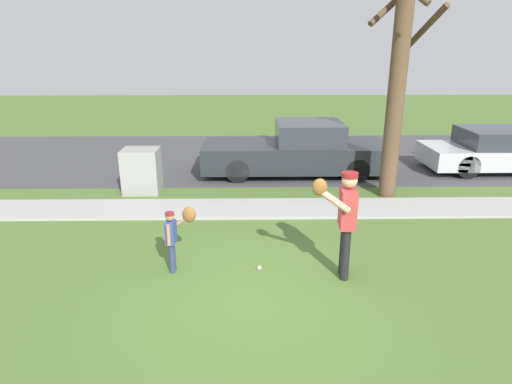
# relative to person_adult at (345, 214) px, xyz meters

# --- Properties ---
(ground_plane) EXTENTS (48.00, 48.00, 0.00)m
(ground_plane) POSITION_rel_person_adult_xyz_m (-1.33, 2.95, -1.08)
(ground_plane) COLOR #4C6B2D
(sidewalk_strip) EXTENTS (36.00, 1.20, 0.06)m
(sidewalk_strip) POSITION_rel_person_adult_xyz_m (-1.33, 3.05, -1.05)
(sidewalk_strip) COLOR #A3A39E
(sidewalk_strip) RESTS_ON ground
(road_surface) EXTENTS (36.00, 6.80, 0.02)m
(road_surface) POSITION_rel_person_adult_xyz_m (-1.33, 8.05, -1.07)
(road_surface) COLOR #424244
(road_surface) RESTS_ON ground
(person_adult) EXTENTS (0.73, 0.62, 1.74)m
(person_adult) POSITION_rel_person_adult_xyz_m (0.00, 0.00, 0.00)
(person_adult) COLOR black
(person_adult) RESTS_ON ground
(person_child) EXTENTS (0.48, 0.39, 1.07)m
(person_child) POSITION_rel_person_adult_xyz_m (-2.64, 0.26, -0.38)
(person_child) COLOR navy
(person_child) RESTS_ON ground
(baseball) EXTENTS (0.07, 0.07, 0.07)m
(baseball) POSITION_rel_person_adult_xyz_m (-1.30, 0.25, -1.05)
(baseball) COLOR white
(baseball) RESTS_ON ground
(utility_cabinet) EXTENTS (0.89, 0.76, 1.10)m
(utility_cabinet) POSITION_rel_person_adult_xyz_m (-4.15, 4.38, -0.53)
(utility_cabinet) COLOR gray
(utility_cabinet) RESTS_ON ground
(street_tree_near) EXTENTS (1.85, 1.89, 5.95)m
(street_tree_near) POSITION_rel_person_adult_xyz_m (1.93, 3.98, 2.06)
(street_tree_near) COLOR brown
(street_tree_near) RESTS_ON ground
(parked_pickup_dark) EXTENTS (5.20, 1.95, 1.48)m
(parked_pickup_dark) POSITION_rel_person_adult_xyz_m (-0.08, 5.96, -0.41)
(parked_pickup_dark) COLOR #23282D
(parked_pickup_dark) RESTS_ON road_surface
(parked_sedan_silver) EXTENTS (4.60, 1.80, 1.23)m
(parked_sedan_silver) POSITION_rel_person_adult_xyz_m (6.01, 6.17, -0.46)
(parked_sedan_silver) COLOR silver
(parked_sedan_silver) RESTS_ON road_surface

